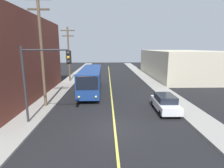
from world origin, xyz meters
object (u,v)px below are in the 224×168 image
(traffic_signal_left_corner, at_px, (43,70))
(parked_car_white, at_px, (165,103))
(utility_pole_mid, at_px, (69,52))
(city_bus, at_px, (91,79))
(utility_pole_near, at_px, (41,47))

(traffic_signal_left_corner, bearing_deg, parked_car_white, 13.21)
(utility_pole_mid, xyz_separation_m, traffic_signal_left_corner, (1.81, -18.01, -0.99))
(city_bus, relative_size, utility_pole_mid, 1.31)
(city_bus, bearing_deg, utility_pole_mid, 120.84)
(utility_pole_near, bearing_deg, city_bus, 57.30)
(city_bus, distance_m, utility_pole_mid, 9.41)
(parked_car_white, xyz_separation_m, utility_pole_near, (-11.85, 1.61, 5.24))
(utility_pole_mid, relative_size, traffic_signal_left_corner, 1.55)
(city_bus, distance_m, parked_car_white, 11.20)
(parked_car_white, relative_size, utility_pole_near, 0.41)
(parked_car_white, distance_m, utility_pole_mid, 20.27)
(city_bus, bearing_deg, parked_car_white, -46.27)
(utility_pole_near, distance_m, utility_pole_mid, 13.99)
(utility_pole_mid, distance_m, traffic_signal_left_corner, 18.13)
(parked_car_white, bearing_deg, utility_pole_mid, 128.06)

